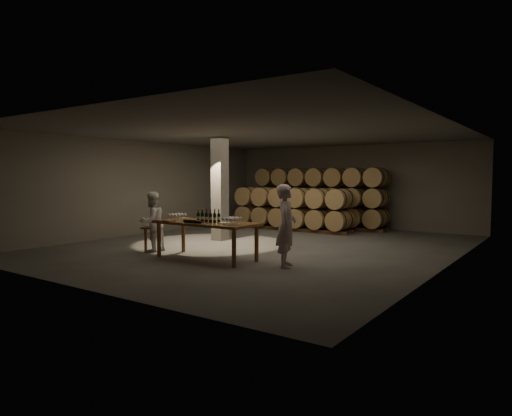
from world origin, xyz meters
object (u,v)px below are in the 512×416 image
Objects in this scene: notebook_near at (169,221)px; person_man at (286,226)px; tasting_table at (206,226)px; plate at (225,223)px; bottle_cluster at (208,217)px; stool at (148,231)px; person_woman at (152,222)px.

person_man reaches higher than notebook_near.
plate is at bearing -0.04° from tasting_table.
stool is (-2.09, -0.05, -0.48)m from bottle_cluster.
person_woman is at bearing 179.32° from tasting_table.
bottle_cluster is 2.14m from stool.
notebook_near reaches higher than plate.
plate is 0.45× the size of stool.
bottle_cluster is at bearing 32.43° from notebook_near.
stool is 0.29m from person_woman.
tasting_table is 1.43× the size of person_man.
bottle_cluster is 0.92× the size of stool.
bottle_cluster reaches higher than tasting_table.
bottle_cluster is 0.33× the size of person_man.
person_woman reaches higher than stool.
person_woman is at bearing -179.57° from bottle_cluster.
bottle_cluster is at bearing 176.00° from plate.
notebook_near is (-0.81, -0.45, 0.12)m from tasting_table.
plate reaches higher than tasting_table.
tasting_table is 0.22m from bottle_cluster.
tasting_table is 0.93m from notebook_near.
tasting_table reaches higher than stool.
person_man reaches higher than bottle_cluster.
bottle_cluster is 2.05m from person_man.
plate is 1.52m from person_man.
plate is at bearing 75.57° from person_man.
stool is at bearing -178.57° from bottle_cluster.
tasting_table is 0.59m from plate.
tasting_table is 10.45× the size of notebook_near.
person_man is (2.08, 0.28, 0.11)m from tasting_table.
bottle_cluster is at bearing 92.41° from person_woman.
stool is 4.15m from person_man.
notebook_near is at bearing 79.13° from person_man.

